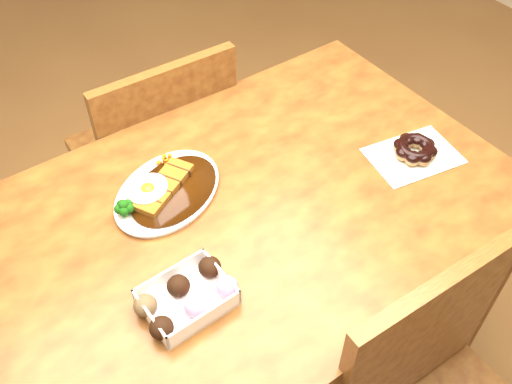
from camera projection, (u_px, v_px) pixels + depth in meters
ground at (251, 368)px, 1.78m from camera, size 6.00×6.00×0.00m
table at (249, 238)px, 1.31m from camera, size 1.20×0.80×0.75m
chair_far at (159, 156)px, 1.74m from camera, size 0.43×0.43×0.87m
katsu_curry_plate at (165, 190)px, 1.25m from camera, size 0.33×0.29×0.05m
donut_box at (187, 297)px, 1.06m from camera, size 0.19×0.13×0.05m
pon_de_ring at (415, 150)px, 1.33m from camera, size 0.23×0.18×0.04m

